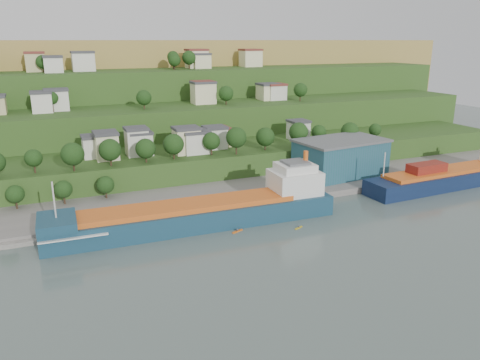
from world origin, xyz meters
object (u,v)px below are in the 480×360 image
warehouse (340,157)px  kayak_orange (237,231)px  cargo_ship_far (456,177)px  cargo_ship_near (205,214)px  caravan (67,217)px

warehouse → kayak_orange: warehouse is taller
cargo_ship_far → warehouse: 39.82m
cargo_ship_far → warehouse: (-33.41, 20.94, 5.57)m
cargo_ship_near → cargo_ship_far: cargo_ship_near is taller
warehouse → kayak_orange: bearing=-156.8°
cargo_ship_near → warehouse: size_ratio=2.38×
cargo_ship_far → cargo_ship_near: bearing=178.2°
cargo_ship_far → caravan: 126.67m
warehouse → caravan: size_ratio=5.98×
kayak_orange → cargo_ship_far: bearing=-16.3°
cargo_ship_far → kayak_orange: size_ratio=19.78×
caravan → kayak_orange: bearing=-16.9°
cargo_ship_far → warehouse: size_ratio=2.04×
warehouse → caravan: warehouse is taller
kayak_orange → cargo_ship_near: bearing=107.2°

